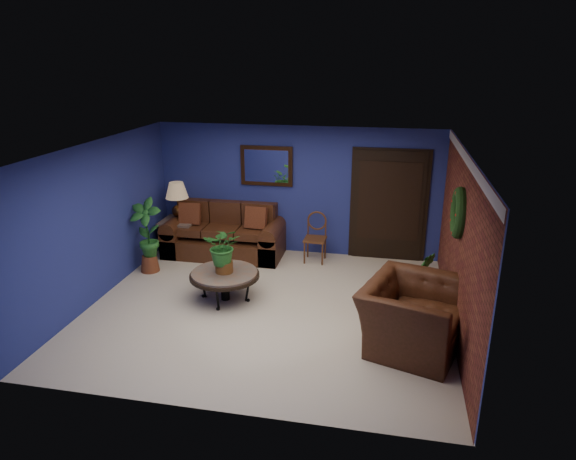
% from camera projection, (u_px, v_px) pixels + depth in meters
% --- Properties ---
extents(floor, '(5.50, 5.50, 0.00)m').
position_uv_depth(floor, '(268.00, 308.00, 8.01)').
color(floor, beige).
rests_on(floor, ground).
extents(wall_back, '(5.50, 0.04, 2.50)m').
position_uv_depth(wall_back, '(297.00, 191.00, 9.92)').
color(wall_back, navy).
rests_on(wall_back, ground).
extents(wall_left, '(0.04, 5.00, 2.50)m').
position_uv_depth(wall_left, '(98.00, 221.00, 8.12)').
color(wall_left, navy).
rests_on(wall_left, ground).
extents(wall_right_brick, '(0.04, 5.00, 2.50)m').
position_uv_depth(wall_right_brick, '(460.00, 245.00, 7.09)').
color(wall_right_brick, maroon).
rests_on(wall_right_brick, ground).
extents(ceiling, '(5.50, 5.00, 0.02)m').
position_uv_depth(ceiling, '(266.00, 148.00, 7.20)').
color(ceiling, silver).
rests_on(ceiling, wall_back).
extents(crown_molding, '(0.03, 5.00, 0.14)m').
position_uv_depth(crown_molding, '(468.00, 161.00, 6.71)').
color(crown_molding, white).
rests_on(crown_molding, wall_right_brick).
extents(wall_mirror, '(1.02, 0.06, 0.77)m').
position_uv_depth(wall_mirror, '(267.00, 166.00, 9.84)').
color(wall_mirror, '#452611').
rests_on(wall_mirror, wall_back).
extents(closet_door, '(1.44, 0.06, 2.18)m').
position_uv_depth(closet_door, '(389.00, 206.00, 9.63)').
color(closet_door, black).
rests_on(closet_door, wall_back).
extents(wreath, '(0.16, 0.72, 0.72)m').
position_uv_depth(wreath, '(459.00, 213.00, 7.00)').
color(wreath, black).
rests_on(wreath, wall_right_brick).
extents(sofa, '(2.28, 0.98, 1.03)m').
position_uv_depth(sofa, '(225.00, 237.00, 10.09)').
color(sofa, '#472114').
rests_on(sofa, ground).
extents(coffee_table, '(1.11, 1.11, 0.48)m').
position_uv_depth(coffee_table, '(225.00, 275.00, 8.16)').
color(coffee_table, '#56514B').
rests_on(coffee_table, ground).
extents(end_table, '(0.71, 0.71, 0.65)m').
position_uv_depth(end_table, '(179.00, 227.00, 10.18)').
color(end_table, '#56514B').
rests_on(end_table, ground).
extents(table_lamp, '(0.44, 0.44, 0.73)m').
position_uv_depth(table_lamp, '(177.00, 197.00, 9.97)').
color(table_lamp, '#452611').
rests_on(table_lamp, end_table).
extents(side_chair, '(0.41, 0.41, 0.94)m').
position_uv_depth(side_chair, '(316.00, 234.00, 9.72)').
color(side_chair, '#573219').
rests_on(side_chair, ground).
extents(armchair, '(1.59, 1.70, 0.90)m').
position_uv_depth(armchair, '(413.00, 316.00, 6.83)').
color(armchair, '#472114').
rests_on(armchair, ground).
extents(coffee_plant, '(0.63, 0.57, 0.76)m').
position_uv_depth(coffee_plant, '(223.00, 247.00, 8.00)').
color(coffee_plant, brown).
rests_on(coffee_plant, coffee_table).
extents(floor_plant, '(0.44, 0.39, 0.82)m').
position_uv_depth(floor_plant, '(423.00, 275.00, 8.17)').
color(floor_plant, brown).
rests_on(floor_plant, ground).
extents(tall_plant, '(0.63, 0.46, 1.36)m').
position_uv_depth(tall_plant, '(147.00, 233.00, 9.14)').
color(tall_plant, brown).
rests_on(tall_plant, ground).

